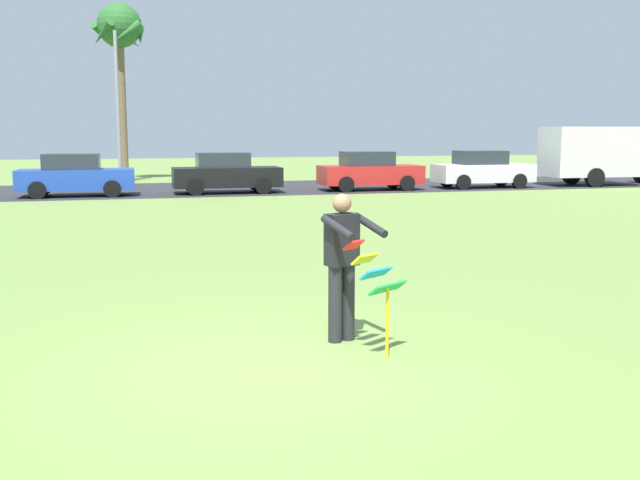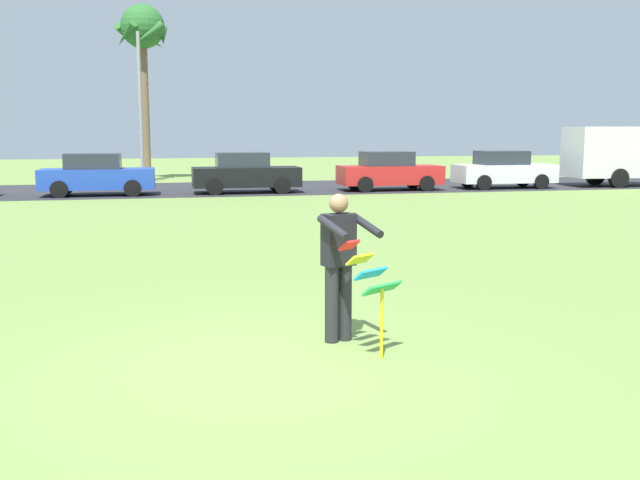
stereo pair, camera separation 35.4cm
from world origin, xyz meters
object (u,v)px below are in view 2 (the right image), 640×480
Objects in this scene: parked_truck_white_box at (632,154)px; streetlight_pole at (140,97)px; kite_held at (371,279)px; parked_car_blue at (97,175)px; person_kite_flyer at (339,261)px; parked_car_red at (389,172)px; palm_tree_right_near at (143,34)px; parked_car_black at (245,173)px; parked_car_white at (504,170)px.

parked_truck_white_box is 0.97× the size of streetlight_pole.
parked_car_blue reaches higher than kite_held.
parked_car_red is (7.25, 20.78, -0.18)m from person_kite_flyer.
palm_tree_right_near is 3.40m from streetlight_pole.
parked_truck_white_box is 22.61m from streetlight_pole.
kite_held is 21.84m from parked_car_blue.
palm_tree_right_near is (1.74, 8.49, 6.30)m from parked_car_blue.
palm_tree_right_near is at bearing 95.35° from kite_held.
parked_car_blue is 0.60× the size of streetlight_pole.
palm_tree_right_near is at bearing 81.82° from streetlight_pole.
streetlight_pole is (-10.04, 7.06, 3.22)m from parked_car_red.
parked_truck_white_box reaches higher than kite_held.
parked_car_black is 11.06m from parked_car_white.
kite_held is at bearing -78.00° from parked_car_blue.
person_kite_flyer is at bearing 109.33° from kite_held.
parked_car_black is at bearing -59.86° from streetlight_pole.
palm_tree_right_near reaches higher than streetlight_pole.
parked_car_black is at bearing -180.00° from parked_car_white.
parked_car_black is at bearing 180.00° from parked_truck_white_box.
person_kite_flyer is at bearing -109.23° from parked_car_red.
parked_car_red is 0.60× the size of streetlight_pole.
parked_car_blue is 1.00× the size of parked_car_red.
parked_car_black is 1.00× the size of parked_car_white.
kite_held is 22.50m from parked_car_red.
kite_held is at bearing -83.97° from streetlight_pole.
kite_held is 30.62m from palm_tree_right_near.
kite_held is 0.30× the size of parked_car_white.
parked_car_blue is at bearing 180.00° from parked_car_red.
parked_car_white is 6.20m from parked_truck_white_box.
parked_car_black is 11.27m from palm_tree_right_near.
parked_car_blue is at bearing 180.00° from parked_truck_white_box.
streetlight_pole is at bearing 155.02° from parked_car_white.
palm_tree_right_near is (-9.84, 8.49, 6.30)m from parked_car_red.
person_kite_flyer is 0.41× the size of parked_car_red.
parked_car_blue is 5.64m from parked_car_black.
parked_truck_white_box reaches higher than person_kite_flyer.
parked_car_black is (1.10, 21.37, -0.08)m from kite_held.
person_kite_flyer reaches higher than kite_held.
person_kite_flyer is 1.39× the size of kite_held.
person_kite_flyer is 0.20× the size of palm_tree_right_near.
palm_tree_right_near is at bearing 95.06° from person_kite_flyer.
parked_car_white is at bearing -24.98° from streetlight_pole.
parked_car_blue is 1.00× the size of parked_car_white.
parked_car_white is (11.06, 0.00, 0.00)m from parked_car_black.
kite_held is at bearing -130.62° from parked_truck_white_box.
parked_car_black is 5.94m from parked_car_red.
parked_car_white is at bearing 0.01° from parked_car_red.
parked_car_red is (11.58, -0.00, 0.00)m from parked_car_blue.
palm_tree_right_near reaches higher than parked_car_red.
person_kite_flyer reaches higher than parked_car_blue.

